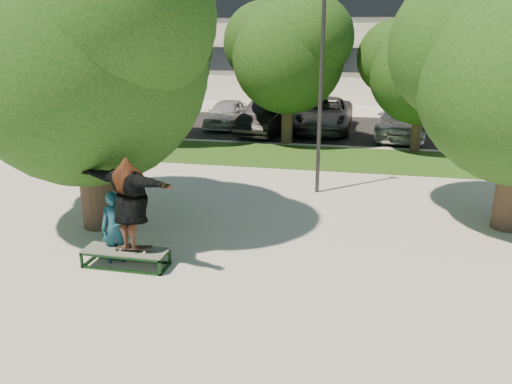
% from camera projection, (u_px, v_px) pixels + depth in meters
% --- Properties ---
extents(ground, '(120.00, 120.00, 0.00)m').
position_uv_depth(ground, '(251.00, 256.00, 11.11)').
color(ground, '#A19B94').
rests_on(ground, ground).
extents(grass_strip, '(30.00, 4.00, 0.02)m').
position_uv_depth(grass_strip, '(327.00, 158.00, 19.76)').
color(grass_strip, '#174313').
rests_on(grass_strip, ground).
extents(asphalt_strip, '(40.00, 8.00, 0.01)m').
position_uv_depth(asphalt_strip, '(317.00, 128.00, 26.02)').
color(asphalt_strip, black).
rests_on(asphalt_strip, ground).
extents(tree_left, '(6.96, 5.95, 7.12)m').
position_uv_depth(tree_left, '(81.00, 47.00, 11.62)').
color(tree_left, '#38281E').
rests_on(tree_left, ground).
extents(bg_tree_left, '(5.28, 4.51, 5.77)m').
position_uv_depth(bg_tree_left, '(158.00, 57.00, 21.58)').
color(bg_tree_left, '#38281E').
rests_on(bg_tree_left, ground).
extents(bg_tree_mid, '(5.76, 4.92, 6.24)m').
position_uv_depth(bg_tree_mid, '(287.00, 50.00, 21.35)').
color(bg_tree_mid, '#38281E').
rests_on(bg_tree_mid, ground).
extents(bg_tree_right, '(5.04, 4.31, 5.43)m').
position_uv_depth(bg_tree_right, '(421.00, 66.00, 19.96)').
color(bg_tree_right, '#38281E').
rests_on(bg_tree_right, ground).
extents(lamppost, '(0.25, 0.15, 6.11)m').
position_uv_depth(lamppost, '(321.00, 90.00, 14.61)').
color(lamppost, '#2D2D30').
rests_on(lamppost, ground).
extents(grind_box, '(1.80, 0.60, 0.38)m').
position_uv_depth(grind_box, '(126.00, 258.00, 10.58)').
color(grind_box, black).
rests_on(grind_box, ground).
extents(skater_rig, '(2.48, 1.34, 2.02)m').
position_uv_depth(skater_rig, '(130.00, 204.00, 10.16)').
color(skater_rig, white).
rests_on(skater_rig, grind_box).
extents(bystander, '(0.68, 0.59, 1.57)m').
position_uv_depth(bystander, '(115.00, 227.00, 10.63)').
color(bystander, navy).
rests_on(bystander, ground).
extents(car_silver_a, '(1.72, 4.19, 1.42)m').
position_uv_depth(car_silver_a, '(227.00, 113.00, 26.13)').
color(car_silver_a, silver).
rests_on(car_silver_a, asphalt_strip).
extents(car_dark, '(2.40, 5.03, 1.59)m').
position_uv_depth(car_dark, '(267.00, 118.00, 24.30)').
color(car_dark, black).
rests_on(car_dark, asphalt_strip).
extents(car_grey, '(2.79, 5.96, 1.65)m').
position_uv_depth(car_grey, '(324.00, 114.00, 25.15)').
color(car_grey, '#58585D').
rests_on(car_grey, asphalt_strip).
extents(car_silver_b, '(2.79, 5.68, 1.59)m').
position_uv_depth(car_silver_b, '(402.00, 120.00, 23.73)').
color(car_silver_b, silver).
rests_on(car_silver_b, asphalt_strip).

